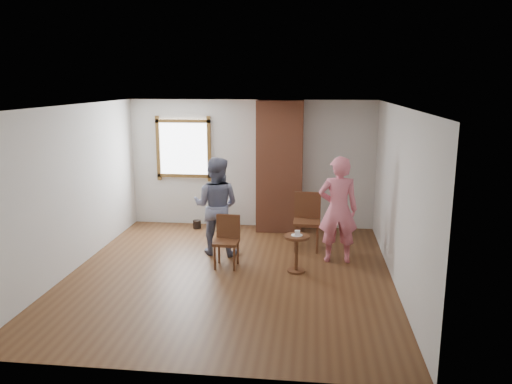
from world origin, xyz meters
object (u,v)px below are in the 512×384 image
side_table (297,247)px  man (216,206)px  dining_chair_left (227,238)px  person_pink (338,210)px  dining_chair_right (307,218)px  stoneware_crock (216,219)px

side_table → man: (-1.42, 0.75, 0.45)m
dining_chair_left → person_pink: bearing=15.0°
dining_chair_right → side_table: bearing=-96.2°
person_pink → dining_chair_left: bearing=10.5°
dining_chair_left → person_pink: size_ratio=0.47×
dining_chair_left → side_table: (1.13, -0.15, -0.07)m
person_pink → dining_chair_right: bearing=-52.8°
stoneware_crock → person_pink: 2.94m
dining_chair_right → side_table: size_ratio=1.69×
dining_chair_left → stoneware_crock: bearing=107.8°
dining_chair_right → side_table: 1.19m
dining_chair_right → man: (-1.57, -0.43, 0.28)m
side_table → man: bearing=152.2°
stoneware_crock → man: (0.29, -1.43, 0.64)m
dining_chair_left → person_pink: 1.88m
stoneware_crock → side_table: (1.71, -2.18, 0.19)m
dining_chair_right → man: man is taller
stoneware_crock → person_pink: person_pink is taller
dining_chair_right → side_table: dining_chair_right is taller
dining_chair_left → dining_chair_right: size_ratio=0.83×
side_table → dining_chair_right: bearing=83.0°
stoneware_crock → man: bearing=-78.6°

